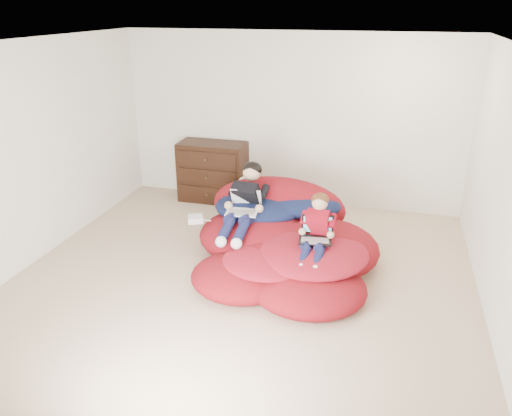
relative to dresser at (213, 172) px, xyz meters
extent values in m
cube|color=#C4A98C|center=(1.13, -2.23, -0.58)|extent=(5.10, 5.10, 0.25)
cube|color=silver|center=(1.13, 0.28, 0.80)|extent=(5.10, 0.02, 2.50)
cube|color=silver|center=(1.13, -4.74, 0.80)|extent=(5.10, 0.02, 2.50)
cube|color=silver|center=(-1.38, -2.23, 0.80)|extent=(0.02, 5.10, 2.50)
cube|color=silver|center=(3.64, -2.23, 0.80)|extent=(0.02, 5.10, 2.50)
cube|color=white|center=(1.13, -2.23, 2.06)|extent=(5.10, 5.10, 0.02)
cube|color=black|center=(0.00, 0.01, 0.00)|extent=(1.01, 0.51, 0.90)
cube|color=black|center=(0.00, -0.25, -0.27)|extent=(0.90, 0.02, 0.22)
cylinder|color=#4C3F26|center=(0.00, -0.27, -0.27)|extent=(0.03, 0.06, 0.03)
cube|color=black|center=(0.00, -0.25, 0.00)|extent=(0.90, 0.02, 0.22)
cylinder|color=#4C3F26|center=(0.00, -0.27, 0.00)|extent=(0.03, 0.06, 0.03)
cube|color=black|center=(0.00, -0.25, 0.27)|extent=(0.90, 0.02, 0.22)
cylinder|color=#4C3F26|center=(0.00, -0.27, 0.27)|extent=(0.03, 0.06, 0.03)
ellipsoid|color=maroon|center=(1.15, -1.52, -0.23)|extent=(1.48, 1.33, 0.53)
ellipsoid|color=maroon|center=(1.88, -1.61, -0.25)|extent=(1.42, 1.38, 0.51)
ellipsoid|color=maroon|center=(1.55, -2.04, -0.27)|extent=(1.40, 1.12, 0.45)
ellipsoid|color=maroon|center=(1.18, -2.39, -0.31)|extent=(1.09, 1.00, 0.36)
ellipsoid|color=maroon|center=(1.90, -2.39, -0.32)|extent=(1.22, 1.11, 0.40)
ellipsoid|color=maroon|center=(1.25, -0.97, -0.05)|extent=(1.75, 0.77, 0.77)
ellipsoid|color=#131D45|center=(1.06, -1.26, 0.03)|extent=(1.10, 0.90, 0.28)
ellipsoid|color=#131D45|center=(1.58, -1.12, 0.07)|extent=(1.00, 0.70, 0.24)
ellipsoid|color=#A31726|center=(1.87, -2.01, -0.11)|extent=(1.23, 1.23, 0.22)
ellipsoid|color=#A31726|center=(1.42, -2.27, -0.15)|extent=(0.96, 0.86, 0.17)
ellipsoid|color=beige|center=(0.88, -0.87, 0.17)|extent=(0.43, 0.27, 0.27)
cube|color=black|center=(0.97, -1.39, 0.21)|extent=(0.33, 0.43, 0.45)
sphere|color=tan|center=(0.97, -1.25, 0.47)|extent=(0.22, 0.22, 0.22)
ellipsoid|color=black|center=(0.97, -1.22, 0.51)|extent=(0.24, 0.23, 0.18)
cylinder|color=#13173B|center=(0.88, -1.70, 0.06)|extent=(0.17, 0.36, 0.19)
cylinder|color=#13173B|center=(0.88, -2.01, 0.03)|extent=(0.14, 0.34, 0.22)
sphere|color=white|center=(0.88, -2.18, -0.03)|extent=(0.13, 0.13, 0.13)
cylinder|color=#13173B|center=(1.06, -1.70, 0.06)|extent=(0.17, 0.36, 0.19)
cylinder|color=#13173B|center=(1.06, -2.01, 0.03)|extent=(0.14, 0.34, 0.22)
sphere|color=white|center=(1.06, -2.18, -0.03)|extent=(0.13, 0.13, 0.13)
cube|color=maroon|center=(1.90, -1.86, 0.14)|extent=(0.27, 0.25, 0.39)
sphere|color=tan|center=(1.90, -1.81, 0.39)|extent=(0.17, 0.17, 0.17)
ellipsoid|color=#4E2E14|center=(1.90, -1.79, 0.42)|extent=(0.19, 0.18, 0.15)
cylinder|color=#13173B|center=(1.83, -2.05, -0.01)|extent=(0.14, 0.29, 0.16)
cylinder|color=#13173B|center=(1.83, -2.30, -0.03)|extent=(0.12, 0.28, 0.18)
sphere|color=white|center=(1.83, -2.44, -0.08)|extent=(0.10, 0.10, 0.10)
cylinder|color=#13173B|center=(1.97, -2.05, -0.01)|extent=(0.14, 0.29, 0.16)
cylinder|color=#13173B|center=(1.97, -2.30, -0.03)|extent=(0.12, 0.28, 0.18)
sphere|color=white|center=(1.97, -2.44, -0.08)|extent=(0.10, 0.10, 0.10)
cube|color=silver|center=(0.97, -1.68, 0.12)|extent=(0.39, 0.29, 0.01)
cube|color=gray|center=(0.97, -1.70, 0.13)|extent=(0.32, 0.17, 0.00)
cube|color=silver|center=(0.97, -1.50, 0.24)|extent=(0.38, 0.17, 0.23)
cube|color=#4283E3|center=(0.97, -1.50, 0.25)|extent=(0.33, 0.14, 0.18)
cube|color=black|center=(1.90, -2.03, 0.04)|extent=(0.38, 0.29, 0.02)
cube|color=gray|center=(1.90, -2.05, 0.05)|extent=(0.31, 0.17, 0.00)
cube|color=black|center=(1.90, -1.89, 0.17)|extent=(0.35, 0.10, 0.24)
cube|color=teal|center=(1.90, -1.90, 0.17)|extent=(0.30, 0.08, 0.19)
cube|color=silver|center=(0.38, -1.68, -0.03)|extent=(0.24, 0.24, 0.07)
camera|label=1|loc=(2.55, -6.82, 2.40)|focal=35.00mm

